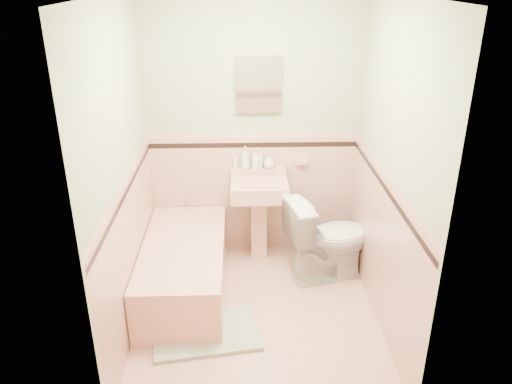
{
  "coord_description": "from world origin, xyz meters",
  "views": [
    {
      "loc": [
        -0.12,
        -3.48,
        2.65
      ],
      "look_at": [
        0.0,
        0.25,
        1.0
      ],
      "focal_mm": 35.36,
      "sensor_mm": 36.0,
      "label": 1
    }
  ],
  "objects_px": {
    "medicine_cabinet": "(259,84)",
    "shoe": "(203,329)",
    "sink": "(259,221)",
    "soap_bottle_left": "(245,158)",
    "soap_bottle_right": "(269,162)",
    "bucket": "(307,242)",
    "bathtub": "(184,269)",
    "soap_bottle_mid": "(257,159)",
    "toilet": "(329,238)"
  },
  "relations": [
    {
      "from": "soap_bottle_left",
      "to": "shoe",
      "type": "height_order",
      "value": "soap_bottle_left"
    },
    {
      "from": "bathtub",
      "to": "soap_bottle_right",
      "type": "bearing_deg",
      "value": 42.29
    },
    {
      "from": "soap_bottle_right",
      "to": "toilet",
      "type": "relative_size",
      "value": 0.17
    },
    {
      "from": "medicine_cabinet",
      "to": "shoe",
      "type": "xyz_separation_m",
      "value": [
        -0.49,
        -1.35,
        -1.64
      ]
    },
    {
      "from": "medicine_cabinet",
      "to": "soap_bottle_left",
      "type": "height_order",
      "value": "medicine_cabinet"
    },
    {
      "from": "bucket",
      "to": "bathtub",
      "type": "bearing_deg",
      "value": -150.99
    },
    {
      "from": "bathtub",
      "to": "soap_bottle_left",
      "type": "height_order",
      "value": "soap_bottle_left"
    },
    {
      "from": "soap_bottle_right",
      "to": "bucket",
      "type": "relative_size",
      "value": 0.62
    },
    {
      "from": "sink",
      "to": "soap_bottle_mid",
      "type": "relative_size",
      "value": 4.09
    },
    {
      "from": "bathtub",
      "to": "medicine_cabinet",
      "type": "distance_m",
      "value": 1.78
    },
    {
      "from": "sink",
      "to": "medicine_cabinet",
      "type": "bearing_deg",
      "value": 90.0
    },
    {
      "from": "medicine_cabinet",
      "to": "soap_bottle_left",
      "type": "bearing_deg",
      "value": -166.51
    },
    {
      "from": "bathtub",
      "to": "soap_bottle_mid",
      "type": "relative_size",
      "value": 7.31
    },
    {
      "from": "sink",
      "to": "bathtub",
      "type": "bearing_deg",
      "value": -142.07
    },
    {
      "from": "sink",
      "to": "shoe",
      "type": "distance_m",
      "value": 1.29
    },
    {
      "from": "soap_bottle_right",
      "to": "bucket",
      "type": "height_order",
      "value": "soap_bottle_right"
    },
    {
      "from": "shoe",
      "to": "soap_bottle_mid",
      "type": "bearing_deg",
      "value": 47.48
    },
    {
      "from": "medicine_cabinet",
      "to": "bucket",
      "type": "xyz_separation_m",
      "value": [
        0.5,
        -0.09,
        -1.59
      ]
    },
    {
      "from": "bathtub",
      "to": "shoe",
      "type": "bearing_deg",
      "value": -72.6
    },
    {
      "from": "soap_bottle_right",
      "to": "shoe",
      "type": "relative_size",
      "value": 0.91
    },
    {
      "from": "soap_bottle_mid",
      "to": "shoe",
      "type": "xyz_separation_m",
      "value": [
        -0.48,
        -1.32,
        -0.93
      ]
    },
    {
      "from": "bathtub",
      "to": "sink",
      "type": "height_order",
      "value": "sink"
    },
    {
      "from": "medicine_cabinet",
      "to": "bathtub",
      "type": "bearing_deg",
      "value": -132.58
    },
    {
      "from": "medicine_cabinet",
      "to": "soap_bottle_mid",
      "type": "height_order",
      "value": "medicine_cabinet"
    },
    {
      "from": "sink",
      "to": "toilet",
      "type": "bearing_deg",
      "value": -26.72
    },
    {
      "from": "soap_bottle_mid",
      "to": "toilet",
      "type": "distance_m",
      "value": 1.01
    },
    {
      "from": "medicine_cabinet",
      "to": "sink",
      "type": "bearing_deg",
      "value": -90.0
    },
    {
      "from": "medicine_cabinet",
      "to": "shoe",
      "type": "height_order",
      "value": "medicine_cabinet"
    },
    {
      "from": "bathtub",
      "to": "sink",
      "type": "bearing_deg",
      "value": 37.93
    },
    {
      "from": "sink",
      "to": "bucket",
      "type": "distance_m",
      "value": 0.6
    },
    {
      "from": "soap_bottle_left",
      "to": "toilet",
      "type": "relative_size",
      "value": 0.28
    },
    {
      "from": "soap_bottle_left",
      "to": "toilet",
      "type": "xyz_separation_m",
      "value": [
        0.75,
        -0.5,
        -0.61
      ]
    },
    {
      "from": "sink",
      "to": "soap_bottle_left",
      "type": "distance_m",
      "value": 0.63
    },
    {
      "from": "medicine_cabinet",
      "to": "shoe",
      "type": "relative_size",
      "value": 3.27
    },
    {
      "from": "bucket",
      "to": "shoe",
      "type": "xyz_separation_m",
      "value": [
        -0.98,
        -1.26,
        -0.05
      ]
    },
    {
      "from": "medicine_cabinet",
      "to": "shoe",
      "type": "bearing_deg",
      "value": -109.86
    },
    {
      "from": "bucket",
      "to": "soap_bottle_right",
      "type": "bearing_deg",
      "value": 171.73
    },
    {
      "from": "bucket",
      "to": "shoe",
      "type": "bearing_deg",
      "value": -127.92
    },
    {
      "from": "sink",
      "to": "soap_bottle_right",
      "type": "xyz_separation_m",
      "value": [
        0.1,
        0.18,
        0.55
      ]
    },
    {
      "from": "bucket",
      "to": "shoe",
      "type": "relative_size",
      "value": 1.45
    },
    {
      "from": "bathtub",
      "to": "bucket",
      "type": "bearing_deg",
      "value": 29.01
    },
    {
      "from": "sink",
      "to": "medicine_cabinet",
      "type": "height_order",
      "value": "medicine_cabinet"
    },
    {
      "from": "soap_bottle_mid",
      "to": "shoe",
      "type": "relative_size",
      "value": 1.33
    },
    {
      "from": "bathtub",
      "to": "toilet",
      "type": "bearing_deg",
      "value": 9.29
    },
    {
      "from": "bathtub",
      "to": "soap_bottle_left",
      "type": "xyz_separation_m",
      "value": [
        0.55,
        0.71,
        0.78
      ]
    },
    {
      "from": "soap_bottle_left",
      "to": "bucket",
      "type": "bearing_deg",
      "value": -5.29
    },
    {
      "from": "soap_bottle_left",
      "to": "soap_bottle_right",
      "type": "relative_size",
      "value": 1.61
    },
    {
      "from": "medicine_cabinet",
      "to": "soap_bottle_mid",
      "type": "xyz_separation_m",
      "value": [
        -0.01,
        -0.03,
        -0.7
      ]
    },
    {
      "from": "soap_bottle_left",
      "to": "bucket",
      "type": "distance_m",
      "value": 1.09
    },
    {
      "from": "soap_bottle_mid",
      "to": "bucket",
      "type": "height_order",
      "value": "soap_bottle_mid"
    }
  ]
}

